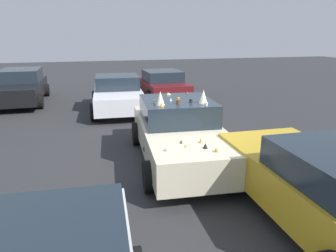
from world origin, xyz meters
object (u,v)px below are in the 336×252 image
(parked_sedan_far_right, at_px, (161,85))
(parked_sedan_row_back_far, at_px, (21,86))
(parked_sedan_behind_left, at_px, (328,188))
(parked_sedan_near_right, at_px, (118,94))
(art_car_decorated, at_px, (180,132))

(parked_sedan_far_right, height_order, parked_sedan_row_back_far, parked_sedan_row_back_far)
(parked_sedan_behind_left, relative_size, parked_sedan_near_right, 1.05)
(parked_sedan_behind_left, height_order, parked_sedan_far_right, parked_sedan_behind_left)
(parked_sedan_far_right, bearing_deg, parked_sedan_row_back_far, 80.28)
(art_car_decorated, xyz_separation_m, parked_sedan_far_right, (7.21, -1.32, -0.02))
(parked_sedan_near_right, bearing_deg, art_car_decorated, 12.87)
(parked_sedan_behind_left, xyz_separation_m, parked_sedan_row_back_far, (11.38, 6.21, 0.01))
(parked_sedan_far_right, distance_m, parked_sedan_near_right, 2.87)
(art_car_decorated, bearing_deg, parked_sedan_far_right, 173.88)
(parked_sedan_row_back_far, xyz_separation_m, parked_sedan_near_right, (-2.72, -3.97, -0.04))
(art_car_decorated, xyz_separation_m, parked_sedan_row_back_far, (8.10, 4.86, 0.02))
(parked_sedan_near_right, bearing_deg, parked_sedan_far_right, 132.98)
(parked_sedan_behind_left, bearing_deg, parked_sedan_row_back_far, 29.79)
(parked_sedan_behind_left, distance_m, parked_sedan_row_back_far, 12.96)
(art_car_decorated, bearing_deg, parked_sedan_behind_left, 26.71)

